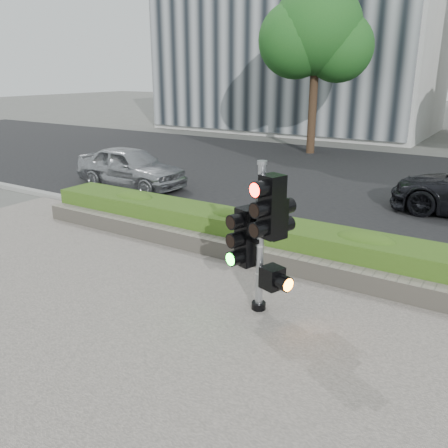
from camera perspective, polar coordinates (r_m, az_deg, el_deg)
The scene contains 10 objects.
ground at distance 7.44m, azimuth -0.96°, elevation -10.41°, with size 120.00×120.00×0.00m, color #51514C.
sidewalk at distance 5.85m, azimuth -15.43°, elevation -19.79°, with size 16.00×11.00×0.03m, color #9E9389.
road at distance 16.26m, azimuth 18.88°, elevation 4.48°, with size 60.00×13.00×0.02m, color black.
curb at distance 9.96m, azimuth 9.06°, elevation -2.69°, with size 60.00×0.25×0.12m, color gray.
stone_wall at distance 8.85m, azimuth 5.83°, elevation -4.27°, with size 12.00×0.32×0.34m, color gray.
hedge at distance 9.34m, azimuth 7.67°, elevation -2.02°, with size 12.00×1.00×0.68m, color #61962E.
building_left at distance 31.38m, azimuth 9.37°, elevation 25.02°, with size 16.00×9.00×15.00m, color #B7B7B2.
tree_left at distance 21.66m, azimuth 11.11°, elevation 21.66°, with size 4.61×4.03×7.34m.
traffic_signal at distance 6.95m, azimuth 4.79°, elevation -0.82°, with size 0.85×0.71×2.31m.
car_silver at distance 15.24m, azimuth -11.16°, elevation 6.75°, with size 1.50×3.74×1.27m, color #9EA0A5.
Camera 1 is at (3.62, -5.46, 3.54)m, focal length 38.00 mm.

